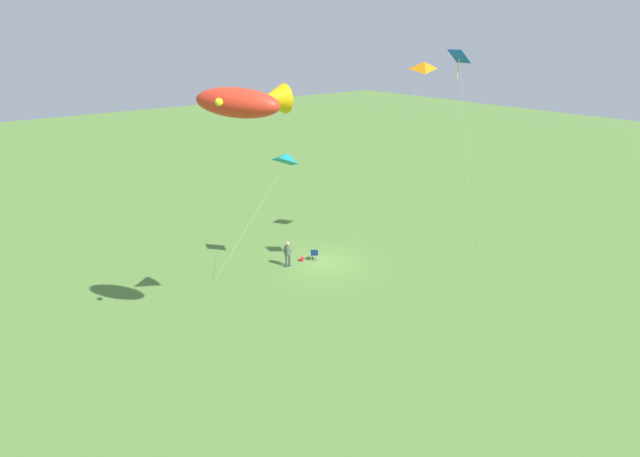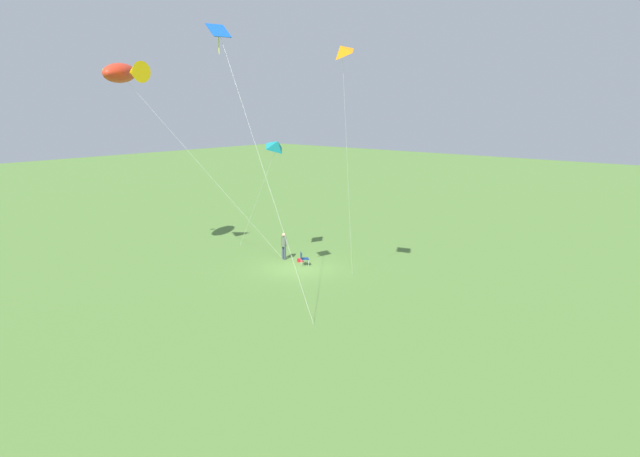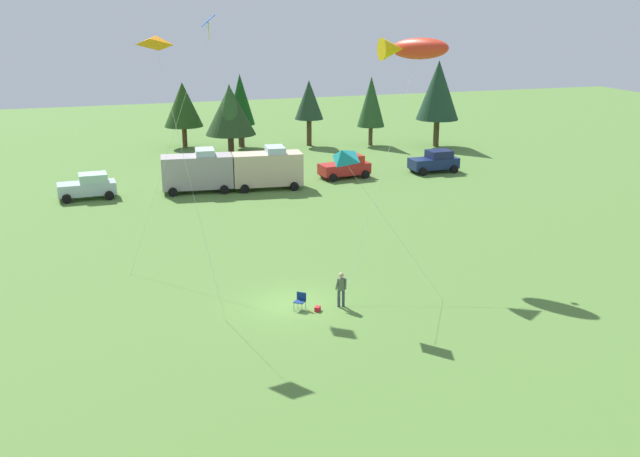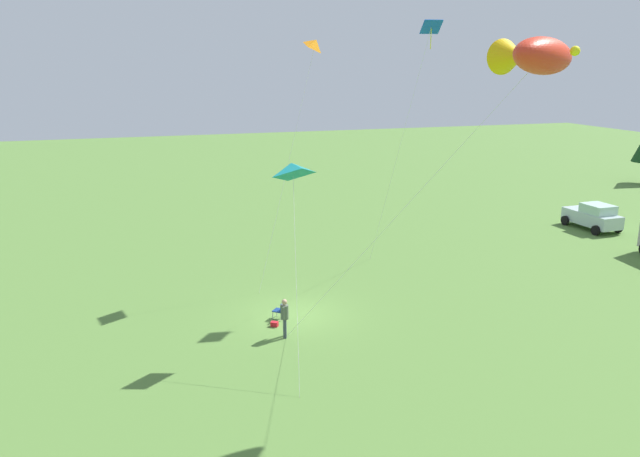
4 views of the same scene
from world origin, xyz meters
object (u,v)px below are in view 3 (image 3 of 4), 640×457
at_px(kite_large_fish, 413,49).
at_px(kite_delta_orange, 156,41).
at_px(car_red_sedan, 346,167).
at_px(person_kite_flyer, 341,287).
at_px(car_navy_hatch, 435,161).
at_px(backpack_on_grass, 318,309).
at_px(van_camper_beige, 268,168).
at_px(car_silver_compact, 88,186).
at_px(folding_chair, 300,300).
at_px(kite_diamond_blue, 206,30).
at_px(van_motorhome_grey, 197,171).
at_px(kite_delta_teal, 341,156).

bearing_deg(kite_large_fish, kite_delta_orange, -168.23).
bearing_deg(car_red_sedan, person_kite_flyer, -117.61).
xyz_separation_m(car_navy_hatch, kite_delta_orange, (-25.49, -22.12, 11.45)).
bearing_deg(backpack_on_grass, van_camper_beige, 81.14).
bearing_deg(kite_large_fish, car_silver_compact, 132.80).
height_order(folding_chair, backpack_on_grass, folding_chair).
height_order(car_silver_compact, kite_delta_orange, kite_delta_orange).
height_order(car_navy_hatch, kite_delta_orange, kite_delta_orange).
relative_size(folding_chair, kite_large_fish, 0.07).
relative_size(person_kite_flyer, kite_diamond_blue, 0.13).
bearing_deg(backpack_on_grass, kite_delta_orange, 147.76).
xyz_separation_m(person_kite_flyer, kite_diamond_blue, (-4.53, 8.67, 11.70)).
bearing_deg(car_silver_compact, backpack_on_grass, -71.29).
bearing_deg(kite_diamond_blue, person_kite_flyer, -62.40).
distance_m(van_motorhome_grey, car_red_sedan, 12.63).
bearing_deg(folding_chair, kite_diamond_blue, -122.37).
xyz_separation_m(person_kite_flyer, car_red_sedan, (9.77, 26.30, -0.07)).
bearing_deg(kite_diamond_blue, backpack_on_grass, -69.55).
bearing_deg(person_kite_flyer, kite_delta_teal, 178.75).
bearing_deg(van_motorhome_grey, car_red_sedan, 10.84).
relative_size(backpack_on_grass, car_navy_hatch, 0.08).
height_order(kite_large_fish, kite_delta_teal, kite_large_fish).
bearing_deg(kite_diamond_blue, kite_delta_teal, -60.96).
distance_m(backpack_on_grass, kite_delta_orange, 14.41).
height_order(car_navy_hatch, kite_delta_teal, kite_delta_teal).
bearing_deg(person_kite_flyer, kite_delta_orange, -104.91).
height_order(person_kite_flyer, kite_delta_orange, kite_delta_orange).
height_order(backpack_on_grass, kite_diamond_blue, kite_diamond_blue).
distance_m(van_camper_beige, car_red_sedan, 7.38).
height_order(kite_delta_orange, kite_diamond_blue, kite_diamond_blue).
relative_size(person_kite_flyer, van_motorhome_grey, 0.31).
bearing_deg(folding_chair, person_kite_flyer, 121.29).
distance_m(folding_chair, van_motorhome_grey, 25.00).
xyz_separation_m(backpack_on_grass, kite_delta_orange, (-6.36, 4.01, 12.29)).
xyz_separation_m(van_motorhome_grey, kite_delta_teal, (2.89, -24.92, 5.68)).
xyz_separation_m(folding_chair, kite_delta_teal, (2.03, 0.04, 6.83)).
bearing_deg(kite_delta_teal, van_motorhome_grey, 96.61).
bearing_deg(van_motorhome_grey, kite_delta_orange, -96.45).
bearing_deg(car_silver_compact, kite_diamond_blue, -71.19).
bearing_deg(backpack_on_grass, person_kite_flyer, 7.13).
distance_m(car_silver_compact, kite_diamond_blue, 21.64).
bearing_deg(kite_delta_orange, folding_chair, -32.07).
height_order(person_kite_flyer, car_silver_compact, car_silver_compact).
bearing_deg(kite_delta_orange, car_navy_hatch, 40.95).
height_order(van_camper_beige, kite_diamond_blue, kite_diamond_blue).
bearing_deg(person_kite_flyer, kite_diamond_blue, -140.41).
xyz_separation_m(backpack_on_grass, kite_diamond_blue, (-3.29, 8.82, 12.61)).
relative_size(folding_chair, kite_delta_teal, 0.11).
height_order(car_red_sedan, kite_diamond_blue, kite_diamond_blue).
height_order(car_silver_compact, van_motorhome_grey, van_motorhome_grey).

